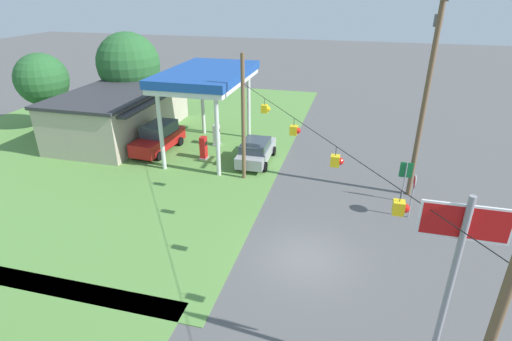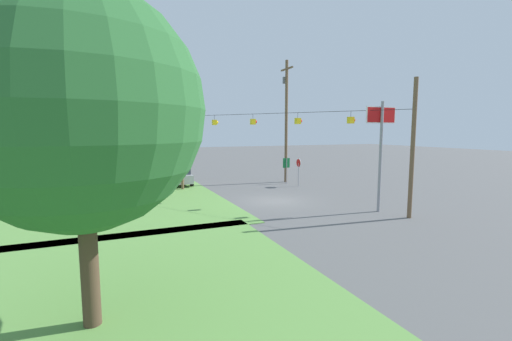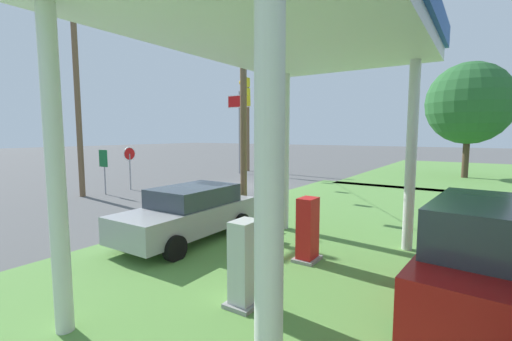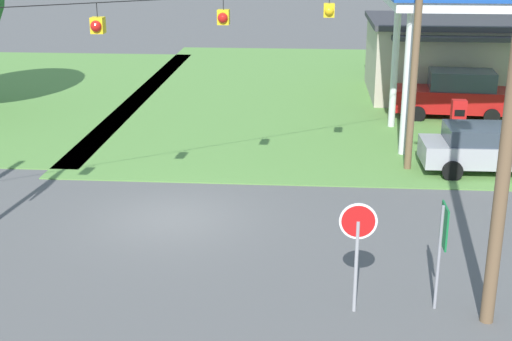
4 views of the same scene
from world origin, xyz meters
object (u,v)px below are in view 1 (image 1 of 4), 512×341
gas_station_canopy (207,78)px  stop_sign_roadside (414,187)px  fuel_pump_far (217,136)px  route_sign (406,174)px  tree_far_back (129,64)px  car_at_pumps_front (256,151)px  stop_sign_overhead (456,260)px  fuel_pump_near (204,149)px  utility_pole_main (427,87)px  car_at_pumps_rear (159,138)px  gas_station_store (121,112)px  tree_behind_station (42,80)px

gas_station_canopy → stop_sign_roadside: bearing=-114.1°
fuel_pump_far → route_sign: bearing=-113.0°
tree_far_back → car_at_pumps_front: bearing=-118.7°
stop_sign_overhead → tree_far_back: size_ratio=0.87×
car_at_pumps_front → route_sign: (-3.23, -9.48, 0.85)m
car_at_pumps_front → route_sign: bearing=-109.4°
fuel_pump_far → stop_sign_roadside: size_ratio=0.66×
fuel_pump_far → car_at_pumps_front: 4.46m
fuel_pump_near → fuel_pump_far: (2.72, 0.00, 0.00)m
stop_sign_roadside → utility_pole_main: (2.80, -0.21, 4.57)m
stop_sign_overhead → utility_pole_main: (13.05, -0.56, 1.64)m
fuel_pump_near → tree_far_back: bearing=51.8°
car_at_pumps_rear → fuel_pump_near: bearing=85.3°
tree_far_back → car_at_pumps_rear: bearing=-139.4°
car_at_pumps_rear → gas_station_store: bearing=-115.9°
car_at_pumps_front → stop_sign_roadside: stop_sign_roadside is taller
gas_station_store → route_sign: gas_station_store is taller
gas_station_canopy → tree_behind_station: (1.65, 15.22, -1.29)m
gas_station_canopy → car_at_pumps_rear: bearing=101.6°
fuel_pump_far → tree_behind_station: (0.29, 15.22, 3.44)m
fuel_pump_near → route_sign: size_ratio=0.69×
fuel_pump_far → car_at_pumps_front: bearing=-122.3°
car_at_pumps_rear → route_sign: (-3.48, -17.02, 0.66)m
tree_far_back → stop_sign_overhead: bearing=-134.6°
gas_station_store → tree_behind_station: tree_behind_station is taller
fuel_pump_far → stop_sign_roadside: (-7.41, -13.50, 1.03)m
car_at_pumps_front → tree_far_back: 16.22m
stop_sign_overhead → tree_behind_station: bearing=57.7°
stop_sign_roadside → tree_far_back: 26.85m
car_at_pumps_rear → stop_sign_overhead: 23.25m
fuel_pump_far → tree_far_back: (5.17, 10.02, 4.09)m
car_at_pumps_front → car_at_pumps_rear: (0.25, 7.53, 0.19)m
car_at_pumps_rear → utility_pole_main: size_ratio=0.44×
stop_sign_overhead → fuel_pump_near: bearing=41.4°
stop_sign_overhead → route_sign: 12.41m
car_at_pumps_front → car_at_pumps_rear: 7.54m
fuel_pump_near → fuel_pump_far: 2.72m
tree_far_back → route_sign: bearing=-114.9°
car_at_pumps_rear → tree_far_back: bearing=-135.2°
fuel_pump_near → utility_pole_main: 14.93m
gas_station_store → tree_far_back: size_ratio=1.61×
stop_sign_roadside → route_sign: (1.80, 0.25, -0.10)m
tree_behind_station → tree_far_back: size_ratio=0.83×
utility_pole_main → stop_sign_roadside: bearing=175.7°
gas_station_canopy → stop_sign_overhead: stop_sign_overhead is taller
car_at_pumps_front → utility_pole_main: bearing=-103.2°
gas_station_canopy → utility_pole_main: (-3.25, -13.72, 0.87)m
gas_station_store → car_at_pumps_front: 12.51m
stop_sign_roadside → tree_far_back: (12.58, 23.52, 3.06)m
stop_sign_overhead → tree_behind_station: stop_sign_overhead is taller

